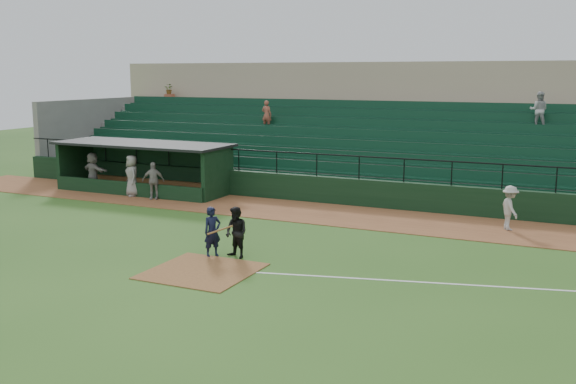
% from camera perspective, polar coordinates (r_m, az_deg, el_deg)
% --- Properties ---
extents(ground, '(90.00, 90.00, 0.00)m').
position_cam_1_polar(ground, '(20.49, -5.95, -6.12)').
color(ground, '#305A1D').
rests_on(ground, ground).
extents(warning_track, '(40.00, 4.00, 0.03)m').
position_cam_1_polar(warning_track, '(27.44, 2.65, -1.83)').
color(warning_track, brown).
rests_on(warning_track, ground).
extents(home_plate_dirt, '(3.00, 3.00, 0.03)m').
position_cam_1_polar(home_plate_dirt, '(19.68, -7.45, -6.81)').
color(home_plate_dirt, brown).
rests_on(home_plate_dirt, ground).
extents(foul_line, '(17.49, 4.44, 0.01)m').
position_cam_1_polar(foul_line, '(19.05, 17.41, -7.81)').
color(foul_line, white).
rests_on(foul_line, ground).
extents(stadium_structure, '(38.00, 13.08, 6.40)m').
position_cam_1_polar(stadium_structure, '(34.98, 7.98, 4.50)').
color(stadium_structure, black).
rests_on(stadium_structure, ground).
extents(dugout, '(8.90, 3.20, 2.42)m').
position_cam_1_polar(dugout, '(33.36, -11.97, 2.42)').
color(dugout, black).
rests_on(dugout, ground).
extents(batter_at_plate, '(1.11, 0.72, 1.61)m').
position_cam_1_polar(batter_at_plate, '(21.01, -6.57, -3.45)').
color(batter_at_plate, black).
rests_on(batter_at_plate, ground).
extents(umpire, '(0.95, 0.84, 1.63)m').
position_cam_1_polar(umpire, '(20.79, -4.50, -3.53)').
color(umpire, black).
rests_on(umpire, ground).
extents(runner, '(1.06, 1.23, 1.66)m').
position_cam_1_polar(runner, '(25.63, 18.68, -1.31)').
color(runner, '#ADA8A2').
rests_on(runner, warning_track).
extents(dugout_player_a, '(1.09, 0.82, 1.72)m').
position_cam_1_polar(dugout_player_a, '(30.84, -11.61, 0.97)').
color(dugout_player_a, gray).
rests_on(dugout_player_a, warning_track).
extents(dugout_player_b, '(1.13, 1.07, 1.94)m').
position_cam_1_polar(dugout_player_b, '(31.81, -13.37, 1.38)').
color(dugout_player_b, gray).
rests_on(dugout_player_b, warning_track).
extents(dugout_player_c, '(1.83, 0.99, 1.88)m').
position_cam_1_polar(dugout_player_c, '(33.98, -16.53, 1.74)').
color(dugout_player_c, gray).
rests_on(dugout_player_c, warning_track).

